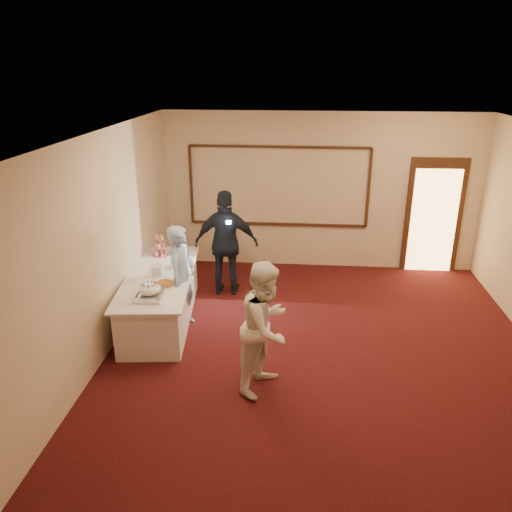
% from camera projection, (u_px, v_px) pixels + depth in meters
% --- Properties ---
extents(floor, '(7.00, 7.00, 0.00)m').
position_uv_depth(floor, '(323.00, 361.00, 6.82)').
color(floor, black).
rests_on(floor, ground).
extents(room_walls, '(6.04, 7.04, 3.02)m').
position_uv_depth(room_walls, '(331.00, 219.00, 6.09)').
color(room_walls, beige).
rests_on(room_walls, floor).
extents(wall_molding, '(3.45, 0.04, 1.55)m').
position_uv_depth(wall_molding, '(279.00, 187.00, 9.53)').
color(wall_molding, '#381811').
rests_on(wall_molding, room_walls).
extents(doorway, '(1.05, 0.07, 2.20)m').
position_uv_depth(doorway, '(433.00, 217.00, 9.46)').
color(doorway, '#381811').
rests_on(doorway, floor).
extents(buffet_table, '(1.26, 2.65, 0.77)m').
position_uv_depth(buffet_table, '(161.00, 297.00, 7.78)').
color(buffet_table, white).
rests_on(buffet_table, floor).
extents(pavlova_tray, '(0.41, 0.55, 0.19)m').
position_uv_depth(pavlova_tray, '(150.00, 291.00, 6.90)').
color(pavlova_tray, '#A8ABAF').
rests_on(pavlova_tray, buffet_table).
extents(cupcake_stand, '(0.27, 0.27, 0.40)m').
position_uv_depth(cupcake_stand, '(160.00, 248.00, 8.36)').
color(cupcake_stand, '#D84C72').
rests_on(cupcake_stand, buffet_table).
extents(plate_stack_a, '(0.18, 0.18, 0.15)m').
position_uv_depth(plate_stack_a, '(158.00, 270.00, 7.61)').
color(plate_stack_a, white).
rests_on(plate_stack_a, buffet_table).
extents(plate_stack_b, '(0.20, 0.20, 0.16)m').
position_uv_depth(plate_stack_b, '(177.00, 262.00, 7.90)').
color(plate_stack_b, white).
rests_on(plate_stack_b, buffet_table).
extents(tart, '(0.29, 0.29, 0.06)m').
position_uv_depth(tart, '(165.00, 284.00, 7.25)').
color(tart, white).
rests_on(tart, buffet_table).
extents(man, '(0.51, 0.66, 1.62)m').
position_uv_depth(man, '(182.00, 277.00, 7.46)').
color(man, '#93BBEE').
rests_on(man, floor).
extents(woman, '(0.91, 1.00, 1.67)m').
position_uv_depth(woman, '(266.00, 327.00, 6.00)').
color(woman, white).
rests_on(woman, floor).
extents(guest, '(1.09, 0.48, 1.85)m').
position_uv_depth(guest, '(227.00, 243.00, 8.52)').
color(guest, black).
rests_on(guest, floor).
extents(camera_flash, '(0.08, 0.05, 0.05)m').
position_uv_depth(camera_flash, '(229.00, 222.00, 8.09)').
color(camera_flash, white).
rests_on(camera_flash, guest).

